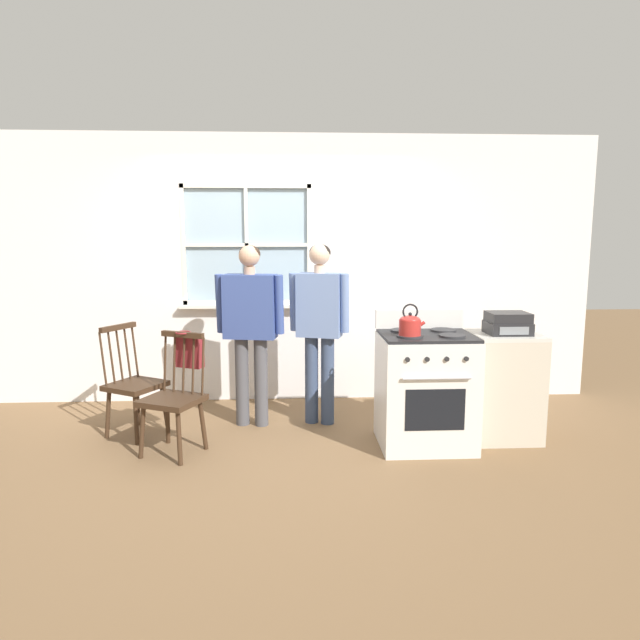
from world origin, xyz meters
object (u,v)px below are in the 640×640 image
object	(u,v)px
stove	(425,388)
side_counter	(504,386)
potted_plant	(228,297)
kettle	(410,324)
stereo	(508,323)
person_elderly_left	(250,318)
person_teen_center	(320,318)
chair_by_window	(174,399)
handbag	(189,351)
chair_near_wall	(134,385)

from	to	relation	value
stove	side_counter	size ratio (longest dim) A/B	1.20
potted_plant	kettle	bearing A→B (deg)	-42.82
potted_plant	stereo	distance (m)	2.70
person_elderly_left	kettle	bearing A→B (deg)	-17.86
person_teen_center	potted_plant	xyz separation A→B (m)	(-0.88, 0.72, 0.11)
chair_by_window	potted_plant	distance (m)	1.55
handbag	chair_near_wall	bearing A→B (deg)	155.99
person_teen_center	handbag	size ratio (longest dim) A/B	5.30
kettle	stereo	size ratio (longest dim) A/B	0.73
kettle	potted_plant	distance (m)	2.11
handbag	side_counter	bearing A→B (deg)	-0.41
chair_by_window	stereo	size ratio (longest dim) A/B	2.79
side_counter	stereo	bearing A→B (deg)	-90.00
stove	side_counter	world-z (taller)	stove
stove	handbag	distance (m)	1.94
chair_near_wall	stereo	bearing A→B (deg)	-64.76
kettle	potted_plant	xyz separation A→B (m)	(-1.55, 1.43, 0.06)
side_counter	stove	bearing A→B (deg)	-170.44
stove	side_counter	bearing A→B (deg)	9.56
stove	handbag	xyz separation A→B (m)	(-1.91, 0.14, 0.31)
side_counter	stereo	xyz separation A→B (m)	(0.00, -0.02, 0.54)
chair_near_wall	handbag	size ratio (longest dim) A/B	3.10
chair_near_wall	kettle	distance (m)	2.40
chair_near_wall	potted_plant	size ratio (longest dim) A/B	3.28
chair_by_window	kettle	world-z (taller)	kettle
chair_near_wall	side_counter	bearing A→B (deg)	-64.38
handbag	person_teen_center	bearing A→B (deg)	22.26
kettle	person_elderly_left	bearing A→B (deg)	151.70
kettle	stereo	xyz separation A→B (m)	(0.86, 0.23, -0.04)
side_counter	handbag	bearing A→B (deg)	179.59
handbag	chair_by_window	bearing A→B (deg)	-114.66
kettle	person_teen_center	bearing A→B (deg)	133.16
chair_near_wall	person_elderly_left	xyz separation A→B (m)	(0.99, 0.19, 0.54)
kettle	side_counter	xyz separation A→B (m)	(0.86, 0.25, -0.57)
person_elderly_left	stove	world-z (taller)	person_elderly_left
potted_plant	side_counter	bearing A→B (deg)	-26.19
person_teen_center	handbag	world-z (taller)	person_teen_center
kettle	stereo	distance (m)	0.89
handbag	side_counter	xyz separation A→B (m)	(2.61, -0.02, -0.33)
chair_near_wall	handbag	distance (m)	0.67
chair_by_window	person_elderly_left	xyz separation A→B (m)	(0.57, 0.63, 0.54)
side_counter	stereo	distance (m)	0.54
chair_by_window	side_counter	bearing A→B (deg)	28.76
chair_by_window	kettle	xyz separation A→B (m)	(1.84, -0.05, 0.59)
chair_by_window	handbag	world-z (taller)	same
chair_near_wall	side_counter	distance (m)	3.14
handbag	person_elderly_left	bearing A→B (deg)	42.06
person_teen_center	side_counter	distance (m)	1.68
person_elderly_left	stereo	size ratio (longest dim) A/B	4.76
kettle	side_counter	bearing A→B (deg)	16.09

